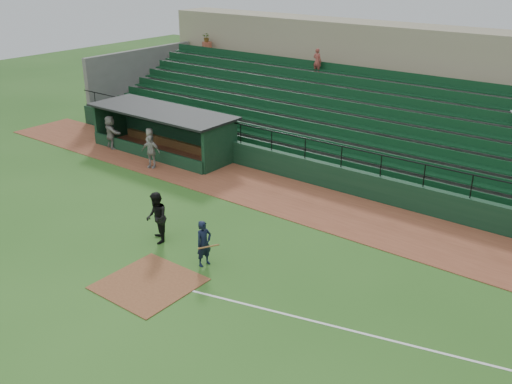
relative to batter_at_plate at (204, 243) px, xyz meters
The scene contains 11 objects.
ground 1.56m from the batter_at_plate, 119.27° to the right, with size 90.00×90.00×0.00m, color #2C5C1D.
warning_track 6.95m from the batter_at_plate, 95.27° to the left, with size 40.00×4.00×0.03m, color brown.
home_plate_dirt 2.38m from the batter_at_plate, 106.56° to the right, with size 3.00×3.00×0.03m, color brown.
foul_line 7.42m from the batter_at_plate, ahead, with size 18.00×0.09×0.01m, color white.
stadium_structure 15.41m from the batter_at_plate, 92.37° to the left, with size 38.00×13.08×6.40m.
dugout 13.38m from the batter_at_plate, 140.93° to the left, with size 8.90×3.20×2.42m.
batter_at_plate is the anchor object (origin of this frame).
umpire 2.68m from the batter_at_plate, behind, with size 0.99×0.77×2.04m, color black.
dugout_player_a 10.67m from the batter_at_plate, 147.26° to the left, with size 1.02×0.43×1.75m, color #A6A09B.
dugout_player_b 12.59m from the batter_at_plate, 145.89° to the left, with size 0.77×0.50×1.57m, color #ACA7A1.
dugout_player_c 14.74m from the batter_at_plate, 153.39° to the left, with size 1.77×0.56×1.91m, color #9B9691.
Camera 1 is at (13.11, -12.06, 10.45)m, focal length 40.14 mm.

